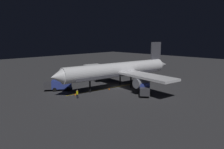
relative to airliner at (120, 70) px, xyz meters
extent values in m
cube|color=#2F2F32|center=(0.09, 0.58, -4.33)|extent=(180.00, 180.00, 0.20)
cube|color=gold|center=(1.40, 4.58, -4.23)|extent=(2.85, 18.41, 0.01)
cylinder|color=white|center=(0.09, 0.58, 0.20)|extent=(7.67, 28.95, 3.47)
cube|color=#4C4C56|center=(0.09, 0.58, -0.75)|extent=(6.86, 24.66, 0.62)
cone|color=white|center=(2.36, 15.83, 0.20)|extent=(3.77, 3.25, 3.40)
cone|color=white|center=(-2.26, -15.19, 0.20)|extent=(3.70, 4.58, 3.12)
cube|color=#4C4C56|center=(-1.88, -12.65, 4.29)|extent=(0.89, 3.61, 4.71)
cube|color=white|center=(-8.55, 0.41, -0.32)|extent=(14.13, 6.75, 0.50)
cylinder|color=slate|center=(-7.71, 1.50, -1.72)|extent=(2.55, 3.47, 2.10)
cube|color=white|center=(8.30, -2.10, -0.32)|extent=(14.13, 6.75, 0.50)
cylinder|color=slate|center=(7.81, -0.81, -1.72)|extent=(2.55, 3.47, 2.10)
cylinder|color=black|center=(1.25, 8.40, -2.88)|extent=(0.41, 0.41, 2.70)
cylinder|color=black|center=(-2.33, -1.53, -2.88)|extent=(0.41, 0.41, 2.70)
cylinder|color=black|center=(1.79, -2.14, -2.88)|extent=(0.41, 0.41, 2.70)
cube|color=navy|center=(7.48, 11.74, -2.82)|extent=(4.32, 4.87, 1.93)
cube|color=#38383D|center=(9.31, 14.30, -3.03)|extent=(2.67, 2.62, 1.50)
cylinder|color=black|center=(8.39, 13.02, -3.78)|extent=(2.40, 2.08, 0.90)
cylinder|color=black|center=(6.56, 10.46, -3.78)|extent=(2.40, 2.08, 0.90)
cube|color=navy|center=(-8.00, 0.62, -2.69)|extent=(4.25, 4.66, 2.19)
cube|color=#38383D|center=(-9.83, 3.03, -3.03)|extent=(2.68, 2.64, 1.50)
cylinder|color=black|center=(-8.90, 1.80, -3.78)|extent=(2.38, 2.11, 0.90)
cylinder|color=black|center=(-7.10, -0.57, -3.78)|extent=(2.38, 2.11, 0.90)
cylinder|color=black|center=(-0.57, 13.23, -3.81)|extent=(0.32, 0.32, 0.85)
cylinder|color=yellow|center=(-0.57, 13.23, -3.06)|extent=(0.40, 0.40, 0.65)
sphere|color=tan|center=(-0.57, 13.23, -2.61)|extent=(0.24, 0.24, 0.24)
cone|color=#EA590F|center=(1.56, 12.21, -3.96)|extent=(0.36, 0.36, 0.55)
cube|color=black|center=(1.56, 12.21, -4.22)|extent=(0.50, 0.50, 0.03)
cone|color=#EA590F|center=(-0.05, 3.68, -3.96)|extent=(0.36, 0.36, 0.55)
cube|color=black|center=(-0.05, 3.68, -4.22)|extent=(0.50, 0.50, 0.03)
camera|label=1|loc=(-35.09, 38.04, 8.12)|focal=34.38mm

